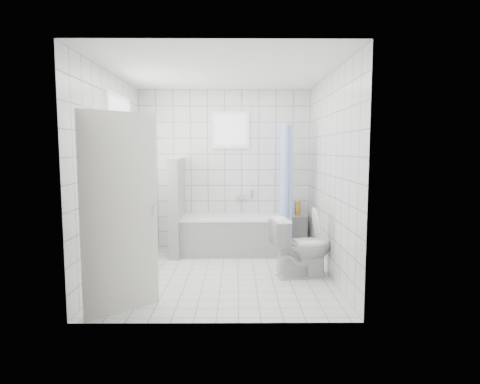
{
  "coord_description": "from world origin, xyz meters",
  "views": [
    {
      "loc": [
        0.2,
        -5.13,
        1.63
      ],
      "look_at": [
        0.24,
        0.35,
        1.05
      ],
      "focal_mm": 30.0,
      "sensor_mm": 36.0,
      "label": 1
    }
  ],
  "objects": [
    {
      "name": "wall_right",
      "position": [
        1.4,
        0.0,
        1.3
      ],
      "size": [
        0.02,
        3.0,
        2.6
      ],
      "primitive_type": "cube",
      "color": "white",
      "rests_on": "ground"
    },
    {
      "name": "sill_bottles",
      "position": [
        -1.3,
        0.18,
        1.01
      ],
      "size": [
        0.16,
        0.71,
        0.28
      ],
      "color": "white",
      "rests_on": "window_sill"
    },
    {
      "name": "toilet",
      "position": [
        1.03,
        -0.09,
        0.39
      ],
      "size": [
        0.84,
        0.59,
        0.78
      ],
      "primitive_type": "imported",
      "rotation": [
        0.0,
        0.0,
        1.78
      ],
      "color": "white",
      "rests_on": "ground"
    },
    {
      "name": "wall_front",
      "position": [
        0.0,
        -1.5,
        1.3
      ],
      "size": [
        2.8,
        0.02,
        2.6
      ],
      "primitive_type": "cube",
      "color": "white",
      "rests_on": "ground"
    },
    {
      "name": "bathtub",
      "position": [
        0.17,
        1.12,
        0.29
      ],
      "size": [
        1.68,
        0.77,
        0.58
      ],
      "color": "white",
      "rests_on": "ground"
    },
    {
      "name": "tiled_ledge",
      "position": [
        1.14,
        1.38,
        0.28
      ],
      "size": [
        0.4,
        0.24,
        0.55
      ],
      "primitive_type": "cube",
      "color": "white",
      "rests_on": "ground"
    },
    {
      "name": "wall_back",
      "position": [
        0.0,
        1.5,
        1.3
      ],
      "size": [
        2.8,
        0.02,
        2.6
      ],
      "primitive_type": "cube",
      "color": "white",
      "rests_on": "ground"
    },
    {
      "name": "window_sill",
      "position": [
        -1.31,
        0.3,
        0.86
      ],
      "size": [
        0.18,
        1.02,
        0.08
      ],
      "primitive_type": "cube",
      "color": "white",
      "rests_on": "wall_left"
    },
    {
      "name": "door",
      "position": [
        -0.95,
        -1.21,
        1.0
      ],
      "size": [
        0.62,
        0.56,
        2.0
      ],
      "primitive_type": "cube",
      "rotation": [
        0.0,
        0.0,
        -0.84
      ],
      "color": "silver",
      "rests_on": "ground"
    },
    {
      "name": "window_left",
      "position": [
        -1.35,
        0.3,
        1.6
      ],
      "size": [
        0.01,
        0.9,
        1.4
      ],
      "primitive_type": "cube",
      "color": "white",
      "rests_on": "wall_left"
    },
    {
      "name": "ground",
      "position": [
        0.0,
        0.0,
        0.0
      ],
      "size": [
        3.0,
        3.0,
        0.0
      ],
      "primitive_type": "plane",
      "color": "white",
      "rests_on": "ground"
    },
    {
      "name": "shower_curtain",
      "position": [
        0.95,
        0.97,
        1.1
      ],
      "size": [
        0.14,
        0.48,
        1.78
      ],
      "primitive_type": null,
      "color": "#5176F0",
      "rests_on": "curtain_rod"
    },
    {
      "name": "wall_left",
      "position": [
        -1.4,
        0.0,
        1.3
      ],
      "size": [
        0.02,
        3.0,
        2.6
      ],
      "primitive_type": "cube",
      "color": "white",
      "rests_on": "ground"
    },
    {
      "name": "tub_faucet",
      "position": [
        0.27,
        1.46,
        0.85
      ],
      "size": [
        0.18,
        0.06,
        0.06
      ],
      "primitive_type": "cube",
      "color": "silver",
      "rests_on": "wall_back"
    },
    {
      "name": "ledge_bottles",
      "position": [
        1.16,
        1.37,
        0.66
      ],
      "size": [
        0.18,
        0.18,
        0.24
      ],
      "color": "#FFA71A",
      "rests_on": "tiled_ledge"
    },
    {
      "name": "ceiling",
      "position": [
        0.0,
        0.0,
        2.6
      ],
      "size": [
        3.0,
        3.0,
        0.0
      ],
      "primitive_type": "plane",
      "rotation": [
        3.14,
        0.0,
        0.0
      ],
      "color": "white",
      "rests_on": "ground"
    },
    {
      "name": "curtain_rod",
      "position": [
        0.95,
        1.1,
        2.0
      ],
      "size": [
        0.02,
        0.8,
        0.02
      ],
      "primitive_type": "cylinder",
      "rotation": [
        1.57,
        0.0,
        0.0
      ],
      "color": "silver",
      "rests_on": "wall_back"
    },
    {
      "name": "window_back",
      "position": [
        0.1,
        1.46,
        1.95
      ],
      "size": [
        0.5,
        0.01,
        0.5
      ],
      "primitive_type": "cube",
      "color": "white",
      "rests_on": "wall_back"
    },
    {
      "name": "partition_wall",
      "position": [
        -0.74,
        1.07,
        0.75
      ],
      "size": [
        0.15,
        0.85,
        1.5
      ],
      "primitive_type": "cube",
      "color": "white",
      "rests_on": "ground"
    }
  ]
}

